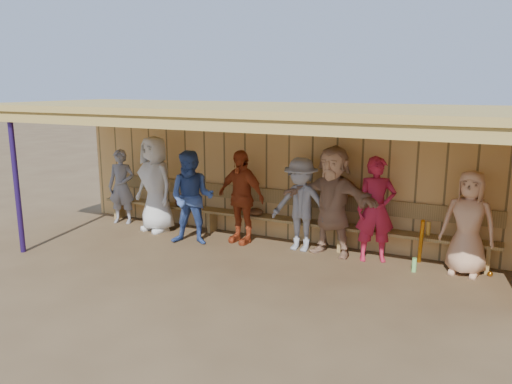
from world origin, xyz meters
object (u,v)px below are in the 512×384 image
(player_c, at_px, (192,198))
(player_g, at_px, (376,209))
(player_d, at_px, (241,197))
(player_a, at_px, (122,187))
(player_b, at_px, (155,184))
(player_e, at_px, (301,205))
(player_h, at_px, (468,223))
(bench, at_px, (274,212))
(player_f, at_px, (332,201))

(player_c, relative_size, player_g, 0.99)
(player_g, bearing_deg, player_d, 161.03)
(player_a, xyz_separation_m, player_b, (0.97, -0.15, 0.16))
(player_c, distance_m, player_d, 0.87)
(player_a, relative_size, player_e, 0.95)
(player_g, bearing_deg, player_h, -20.89)
(player_h, bearing_deg, player_g, -172.15)
(player_d, distance_m, player_e, 1.13)
(player_c, bearing_deg, bench, 18.38)
(player_a, relative_size, player_b, 0.82)
(player_c, xyz_separation_m, player_f, (2.41, 0.54, 0.08))
(player_b, distance_m, player_f, 3.51)
(player_g, height_order, player_h, player_g)
(player_d, xyz_separation_m, bench, (0.49, 0.39, -0.32))
(player_e, bearing_deg, player_h, 3.96)
(player_d, height_order, bench, player_d)
(player_c, bearing_deg, player_h, -9.48)
(player_d, distance_m, player_h, 3.78)
(player_h, bearing_deg, player_f, -172.15)
(player_h, bearing_deg, player_c, -165.29)
(player_g, distance_m, player_h, 1.38)
(player_b, distance_m, player_g, 4.24)
(player_f, xyz_separation_m, player_h, (2.10, 0.00, -0.13))
(player_b, bearing_deg, player_g, 16.62)
(player_d, relative_size, player_h, 1.06)
(player_d, xyz_separation_m, player_g, (2.40, 0.08, 0.01))
(player_d, relative_size, player_e, 1.05)
(player_a, xyz_separation_m, player_e, (3.93, -0.03, 0.04))
(player_b, xyz_separation_m, player_c, (1.10, -0.39, -0.09))
(player_a, distance_m, player_e, 3.93)
(player_d, xyz_separation_m, player_f, (1.68, 0.08, 0.08))
(player_g, xyz_separation_m, player_h, (1.38, 0.00, -0.06))
(player_e, bearing_deg, player_f, 6.24)
(player_c, bearing_deg, player_f, -3.66)
(player_c, relative_size, player_h, 1.06)
(player_c, bearing_deg, player_b, 143.91)
(player_g, bearing_deg, player_f, 159.11)
(player_a, relative_size, player_h, 0.96)
(player_e, xyz_separation_m, player_g, (1.27, 0.03, 0.05))
(player_a, height_order, player_g, player_g)
(player_b, relative_size, player_f, 1.00)
(player_b, relative_size, player_h, 1.17)
(player_a, xyz_separation_m, player_g, (5.20, 0.00, 0.09))
(player_f, distance_m, player_g, 0.73)
(player_a, relative_size, player_c, 0.91)
(player_f, xyz_separation_m, player_g, (0.72, 0.00, -0.07))
(player_b, bearing_deg, player_a, -174.18)
(player_f, bearing_deg, player_h, 9.59)
(bench, bearing_deg, player_g, -9.08)
(player_a, relative_size, player_f, 0.83)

